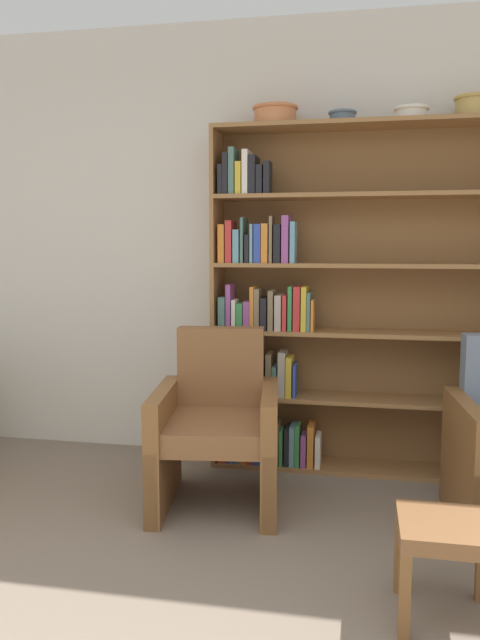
{
  "coord_description": "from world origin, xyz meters",
  "views": [
    {
      "loc": [
        0.5,
        -1.04,
        1.38
      ],
      "look_at": [
        -0.18,
        2.39,
        0.95
      ],
      "focal_mm": 35.0,
      "sensor_mm": 36.0,
      "label": 1
    }
  ],
  "objects_px": {
    "armchair_leather": "(217,428)",
    "footstool": "(447,540)",
    "bowl_brass": "(475,106)",
    "bowl_sage": "(411,113)",
    "bowl_terracotta": "(275,115)",
    "bookshelf": "(332,309)",
    "bowl_cream": "(343,116)"
  },
  "relations": [
    {
      "from": "bowl_sage",
      "to": "armchair_leather",
      "type": "distance_m",
      "value": 2.08
    },
    {
      "from": "armchair_leather",
      "to": "footstool",
      "type": "height_order",
      "value": "armchair_leather"
    },
    {
      "from": "bookshelf",
      "to": "bowl_cream",
      "type": "distance_m",
      "value": 1.13
    },
    {
      "from": "bowl_cream",
      "to": "armchair_leather",
      "type": "height_order",
      "value": "bowl_cream"
    },
    {
      "from": "bowl_terracotta",
      "to": "bowl_sage",
      "type": "distance_m",
      "value": 0.78
    },
    {
      "from": "bowl_sage",
      "to": "bowl_terracotta",
      "type": "bearing_deg",
      "value": -180.0
    },
    {
      "from": "armchair_leather",
      "to": "bowl_brass",
      "type": "bearing_deg",
      "value": -162.43
    },
    {
      "from": "bowl_cream",
      "to": "armchair_leather",
      "type": "bearing_deg",
      "value": -133.99
    },
    {
      "from": "bowl_cream",
      "to": "bowl_sage",
      "type": "xyz_separation_m",
      "value": [
        0.39,
        0.0,
        0.0
      ]
    },
    {
      "from": "bowl_brass",
      "to": "footstool",
      "type": "relative_size",
      "value": 0.62
    },
    {
      "from": "bowl_cream",
      "to": "footstool",
      "type": "relative_size",
      "value": 0.44
    },
    {
      "from": "bowl_terracotta",
      "to": "bowl_cream",
      "type": "height_order",
      "value": "bowl_terracotta"
    },
    {
      "from": "bowl_sage",
      "to": "armchair_leather",
      "type": "xyz_separation_m",
      "value": [
        -0.99,
        -0.63,
        -1.71
      ]
    },
    {
      "from": "bookshelf",
      "to": "bowl_brass",
      "type": "xyz_separation_m",
      "value": [
        0.77,
        -0.01,
        1.16
      ]
    },
    {
      "from": "bowl_brass",
      "to": "footstool",
      "type": "xyz_separation_m",
      "value": [
        -0.27,
        -1.51,
        -1.84
      ]
    },
    {
      "from": "bowl_terracotta",
      "to": "bowl_brass",
      "type": "bearing_deg",
      "value": 0.0
    },
    {
      "from": "bowl_terracotta",
      "to": "footstool",
      "type": "xyz_separation_m",
      "value": [
        0.85,
        -1.51,
        -1.83
      ]
    },
    {
      "from": "bowl_brass",
      "to": "armchair_leather",
      "type": "distance_m",
      "value": 2.28
    },
    {
      "from": "bookshelf",
      "to": "footstool",
      "type": "xyz_separation_m",
      "value": [
        0.5,
        -1.52,
        -0.68
      ]
    },
    {
      "from": "bowl_cream",
      "to": "armchair_leather",
      "type": "xyz_separation_m",
      "value": [
        -0.61,
        -0.63,
        -1.71
      ]
    },
    {
      "from": "bowl_terracotta",
      "to": "armchair_leather",
      "type": "height_order",
      "value": "bowl_terracotta"
    },
    {
      "from": "footstool",
      "to": "armchair_leather",
      "type": "bearing_deg",
      "value": 140.37
    },
    {
      "from": "bookshelf",
      "to": "bowl_terracotta",
      "type": "bearing_deg",
      "value": -177.98
    },
    {
      "from": "bookshelf",
      "to": "footstool",
      "type": "relative_size",
      "value": 5.52
    },
    {
      "from": "bookshelf",
      "to": "armchair_leather",
      "type": "height_order",
      "value": "bookshelf"
    },
    {
      "from": "armchair_leather",
      "to": "footstool",
      "type": "bearing_deg",
      "value": 132.74
    },
    {
      "from": "bookshelf",
      "to": "armchair_leather",
      "type": "distance_m",
      "value": 1.04
    },
    {
      "from": "bowl_terracotta",
      "to": "bowl_brass",
      "type": "height_order",
      "value": "bowl_brass"
    },
    {
      "from": "footstool",
      "to": "bowl_brass",
      "type": "bearing_deg",
      "value": 79.87
    },
    {
      "from": "bookshelf",
      "to": "bowl_cream",
      "type": "height_order",
      "value": "bowl_cream"
    },
    {
      "from": "bowl_brass",
      "to": "armchair_leather",
      "type": "bearing_deg",
      "value": -154.8
    },
    {
      "from": "bowl_terracotta",
      "to": "bowl_sage",
      "type": "xyz_separation_m",
      "value": [
        0.78,
        0.0,
        -0.02
      ]
    }
  ]
}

